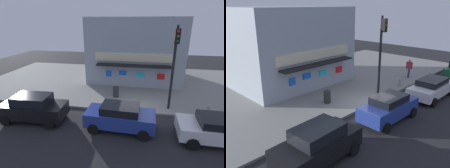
{
  "view_description": "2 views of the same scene",
  "coord_description": "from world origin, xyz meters",
  "views": [
    {
      "loc": [
        0.15,
        -11.23,
        6.27
      ],
      "look_at": [
        -2.19,
        1.66,
        1.53
      ],
      "focal_mm": 28.11,
      "sensor_mm": 36.0,
      "label": 1
    },
    {
      "loc": [
        -12.85,
        -9.12,
        6.83
      ],
      "look_at": [
        -0.75,
        2.5,
        1.22
      ],
      "focal_mm": 38.62,
      "sensor_mm": 36.0,
      "label": 2
    }
  ],
  "objects": [
    {
      "name": "fire_hydrant",
      "position": [
        4.77,
        0.58,
        0.51
      ],
      "size": [
        0.47,
        0.23,
        0.75
      ],
      "color": "#B2B2B7",
      "rests_on": "sidewalk"
    },
    {
      "name": "ground_plane",
      "position": [
        0.0,
        0.0,
        0.0
      ],
      "size": [
        49.09,
        49.09,
        0.0
      ],
      "primitive_type": "plane",
      "color": "#232326"
    },
    {
      "name": "trash_can",
      "position": [
        -1.98,
        2.37,
        0.59
      ],
      "size": [
        0.5,
        0.5,
        0.88
      ],
      "primitive_type": "cylinder",
      "color": "#2D2D2D",
      "rests_on": "sidewalk"
    },
    {
      "name": "sidewalk",
      "position": [
        0.0,
        6.54,
        0.07
      ],
      "size": [
        32.72,
        13.07,
        0.15
      ],
      "primitive_type": "cube",
      "color": "gray",
      "rests_on": "ground_plane"
    },
    {
      "name": "corner_building",
      "position": [
        -0.77,
        8.54,
        3.37
      ],
      "size": [
        9.45,
        8.14,
        6.46
      ],
      "color": "#9EA8B2",
      "rests_on": "sidewalk"
    },
    {
      "name": "parked_car_blue",
      "position": [
        -1.02,
        -2.04,
        0.84
      ],
      "size": [
        4.19,
        2.07,
        1.6
      ],
      "color": "navy",
      "rests_on": "ground_plane"
    },
    {
      "name": "traffic_light",
      "position": [
        2.18,
        0.83,
        3.88
      ],
      "size": [
        0.32,
        0.58,
        5.88
      ],
      "color": "black",
      "rests_on": "sidewalk"
    },
    {
      "name": "parked_car_black",
      "position": [
        -6.75,
        -2.04,
        0.91
      ],
      "size": [
        4.26,
        2.15,
        1.78
      ],
      "color": "black",
      "rests_on": "ground_plane"
    },
    {
      "name": "parked_car_white",
      "position": [
        4.54,
        -2.31,
        0.78
      ],
      "size": [
        4.61,
        2.12,
        1.47
      ],
      "color": "silver",
      "rests_on": "ground_plane"
    },
    {
      "name": "pedestrian",
      "position": [
        7.72,
        1.3,
        1.13
      ],
      "size": [
        0.57,
        0.58,
        1.77
      ],
      "color": "navy",
      "rests_on": "sidewalk"
    }
  ]
}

